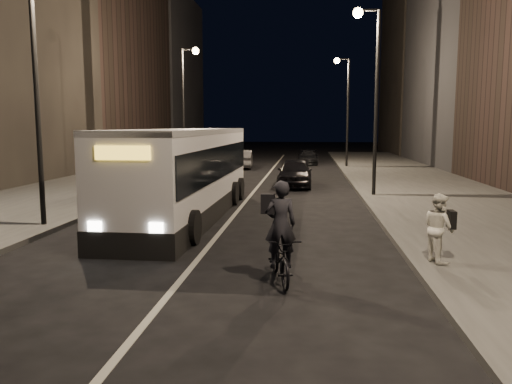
% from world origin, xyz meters
% --- Properties ---
extents(ground, '(180.00, 180.00, 0.00)m').
position_xyz_m(ground, '(0.00, 0.00, 0.00)').
color(ground, black).
rests_on(ground, ground).
extents(sidewalk_right, '(7.00, 70.00, 0.16)m').
position_xyz_m(sidewalk_right, '(8.50, 14.00, 0.08)').
color(sidewalk_right, '#3B3B39').
rests_on(sidewalk_right, ground).
extents(sidewalk_left, '(7.00, 70.00, 0.16)m').
position_xyz_m(sidewalk_left, '(-8.50, 14.00, 0.08)').
color(sidewalk_left, '#3B3B39').
rests_on(sidewalk_left, ground).
extents(building_row_right, '(8.00, 61.00, 21.00)m').
position_xyz_m(building_row_right, '(16.00, 27.50, 10.50)').
color(building_row_right, black).
rests_on(building_row_right, ground).
extents(building_row_left, '(8.00, 61.00, 22.00)m').
position_xyz_m(building_row_left, '(-16.00, 28.50, 11.00)').
color(building_row_left, black).
rests_on(building_row_left, ground).
extents(streetlight_right_mid, '(1.20, 0.44, 8.12)m').
position_xyz_m(streetlight_right_mid, '(5.33, 12.00, 5.36)').
color(streetlight_right_mid, black).
rests_on(streetlight_right_mid, sidewalk_right).
extents(streetlight_right_far, '(1.20, 0.44, 8.12)m').
position_xyz_m(streetlight_right_far, '(5.33, 28.00, 5.36)').
color(streetlight_right_far, black).
rests_on(streetlight_right_far, sidewalk_right).
extents(streetlight_left_near, '(1.20, 0.44, 8.12)m').
position_xyz_m(streetlight_left_near, '(-5.33, 4.00, 5.36)').
color(streetlight_left_near, black).
rests_on(streetlight_left_near, sidewalk_left).
extents(streetlight_left_far, '(1.20, 0.44, 8.12)m').
position_xyz_m(streetlight_left_far, '(-5.33, 22.00, 5.36)').
color(streetlight_left_far, black).
rests_on(streetlight_left_far, sidewalk_left).
extents(city_bus, '(2.87, 11.63, 3.12)m').
position_xyz_m(city_bus, '(-1.63, 6.53, 1.70)').
color(city_bus, silver).
rests_on(city_bus, ground).
extents(cyclist_on_bicycle, '(1.06, 1.97, 2.15)m').
position_xyz_m(cyclist_on_bicycle, '(2.09, -0.60, 0.72)').
color(cyclist_on_bicycle, black).
rests_on(cyclist_on_bicycle, ground).
extents(pedestrian_woman, '(0.79, 0.90, 1.57)m').
position_xyz_m(pedestrian_woman, '(5.60, 0.78, 0.94)').
color(pedestrian_woman, silver).
rests_on(pedestrian_woman, sidewalk_right).
extents(car_near, '(1.79, 4.41, 1.50)m').
position_xyz_m(car_near, '(1.96, 15.88, 0.75)').
color(car_near, black).
rests_on(car_near, ground).
extents(car_mid, '(1.82, 4.35, 1.40)m').
position_xyz_m(car_mid, '(-2.34, 27.10, 0.70)').
color(car_mid, '#353537').
rests_on(car_mid, ground).
extents(car_far, '(1.70, 4.10, 1.18)m').
position_xyz_m(car_far, '(2.67, 31.59, 0.59)').
color(car_far, black).
rests_on(car_far, ground).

